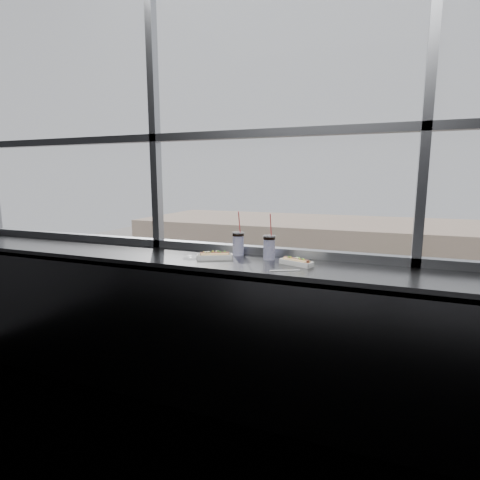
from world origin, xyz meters
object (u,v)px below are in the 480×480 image
(hotdog_tray_left, at_px, (215,256))
(tree_left, at_px, (255,277))
(pedestrian_c, at_px, (413,328))
(pedestrian_a, at_px, (288,308))
(loose_straw, at_px, (285,270))
(car_far_b, at_px, (398,346))
(car_near_d, at_px, (474,426))
(wrapper, at_px, (190,257))
(car_near_a, at_px, (150,361))
(soda_cup_left, at_px, (238,242))
(tree_center, at_px, (392,291))
(car_near_b, at_px, (234,379))
(car_near_c, at_px, (353,404))
(hotdog_tray_right, at_px, (296,262))
(car_far_a, at_px, (217,318))
(soda_cup_right, at_px, (269,246))
(pedestrian_b, at_px, (335,318))

(hotdog_tray_left, distance_m, tree_left, 30.94)
(pedestrian_c, xyz_separation_m, pedestrian_a, (-10.17, 0.94, -0.04))
(loose_straw, relative_size, pedestrian_a, 0.10)
(car_far_b, relative_size, car_near_d, 0.92)
(wrapper, distance_m, car_near_a, 23.14)
(soda_cup_left, height_order, loose_straw, soda_cup_left)
(pedestrian_c, bearing_deg, tree_left, -90.43)
(car_near_d, relative_size, car_near_a, 1.13)
(loose_straw, height_order, car_near_d, loose_straw)
(wrapper, xyz_separation_m, car_near_d, (5.84, 16.33, -10.94))
(tree_center, bearing_deg, car_far_b, -81.85)
(car_near_b, relative_size, car_near_c, 0.99)
(car_near_d, relative_size, tree_left, 1.19)
(hotdog_tray_right, distance_m, car_far_a, 29.11)
(wrapper, relative_size, pedestrian_c, 0.05)
(wrapper, xyz_separation_m, car_near_a, (-12.09, 16.33, -11.07))
(car_near_d, distance_m, car_near_b, 12.16)
(hotdog_tray_right, height_order, soda_cup_right, soda_cup_right)
(loose_straw, height_order, tree_center, loose_straw)
(soda_cup_left, distance_m, loose_straw, 0.57)
(soda_cup_left, xyz_separation_m, car_near_b, (-6.60, 16.10, -11.21))
(hotdog_tray_left, relative_size, tree_left, 0.05)
(soda_cup_left, xyz_separation_m, loose_straw, (0.45, -0.34, -0.09))
(soda_cup_left, bearing_deg, pedestrian_b, 94.57)
(pedestrian_b, distance_m, tree_center, 4.92)
(soda_cup_left, bearing_deg, car_near_d, 70.96)
(soda_cup_right, bearing_deg, pedestrian_a, 103.12)
(hotdog_tray_left, relative_size, car_near_d, 0.04)
(car_near_c, bearing_deg, car_far_b, -12.19)
(pedestrian_b, height_order, tree_center, tree_center)
(car_far_b, xyz_separation_m, pedestrian_c, (1.16, 3.90, -0.00))
(wrapper, relative_size, tree_left, 0.02)
(car_near_b, height_order, pedestrian_b, pedestrian_b)
(soda_cup_left, bearing_deg, pedestrian_a, 102.65)
(hotdog_tray_left, distance_m, soda_cup_right, 0.40)
(pedestrian_a, bearing_deg, car_near_c, -152.76)
(tree_center, bearing_deg, loose_straw, -93.00)
(car_far_b, distance_m, tree_left, 12.90)
(hotdog_tray_right, xyz_separation_m, car_near_a, (-12.85, 16.26, -11.08))
(wrapper, xyz_separation_m, tree_left, (-9.17, 28.33, -8.32))
(tree_left, bearing_deg, pedestrian_c, -0.43)
(car_near_b, relative_size, pedestrian_a, 2.80)
(pedestrian_c, bearing_deg, car_near_d, 9.00)
(soda_cup_right, distance_m, pedestrian_b, 29.81)
(soda_cup_right, height_order, wrapper, soda_cup_right)
(car_near_c, relative_size, tree_center, 1.01)
(car_far_b, xyz_separation_m, car_near_d, (3.05, -8.00, 0.09))
(soda_cup_left, xyz_separation_m, tree_center, (1.94, 28.10, -8.41))
(soda_cup_right, relative_size, wrapper, 2.99)
(car_far_b, bearing_deg, car_near_a, 117.52)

